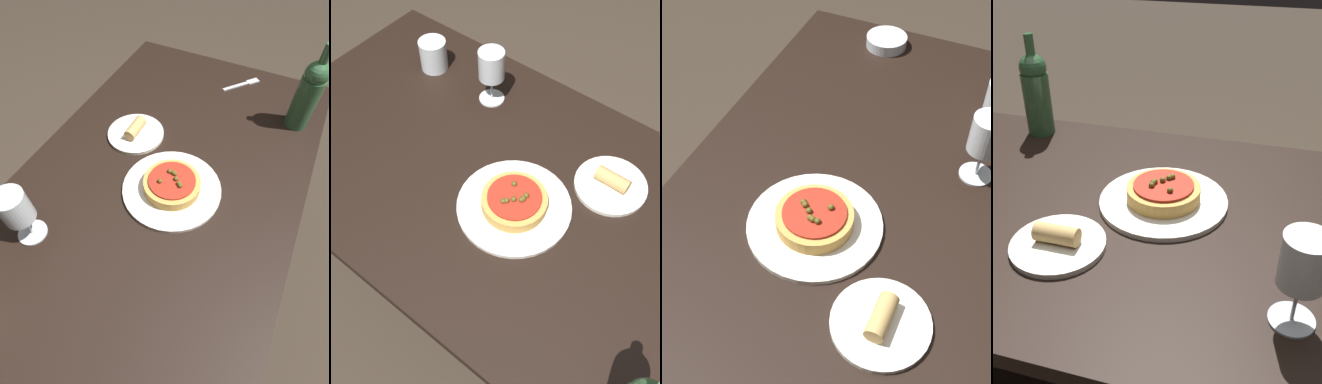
# 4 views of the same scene
# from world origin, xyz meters

# --- Properties ---
(ground_plane) EXTENTS (14.00, 14.00, 0.00)m
(ground_plane) POSITION_xyz_m (0.00, 0.00, 0.00)
(ground_plane) COLOR #382D23
(dining_table) EXTENTS (1.56, 0.84, 0.73)m
(dining_table) POSITION_xyz_m (0.00, 0.00, 0.65)
(dining_table) COLOR black
(dining_table) RESTS_ON ground_plane
(dinner_plate) EXTENTS (0.29, 0.29, 0.01)m
(dinner_plate) POSITION_xyz_m (-0.04, 0.05, 0.74)
(dinner_plate) COLOR white
(dinner_plate) RESTS_ON dining_table
(pizza) EXTENTS (0.17, 0.17, 0.05)m
(pizza) POSITION_xyz_m (-0.04, 0.05, 0.77)
(pizza) COLOR gold
(pizza) RESTS_ON dinner_plate
(wine_glass) EXTENTS (0.08, 0.08, 0.17)m
(wine_glass) POSITION_xyz_m (0.25, -0.23, 0.86)
(wine_glass) COLOR silver
(wine_glass) RESTS_ON dining_table
(side_bowl) EXTENTS (0.12, 0.12, 0.03)m
(side_bowl) POSITION_xyz_m (0.67, 0.15, 0.75)
(side_bowl) COLOR silver
(side_bowl) RESTS_ON dining_table
(side_plate) EXTENTS (0.19, 0.19, 0.05)m
(side_plate) POSITION_xyz_m (-0.21, -0.16, 0.75)
(side_plate) COLOR white
(side_plate) RESTS_ON dining_table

